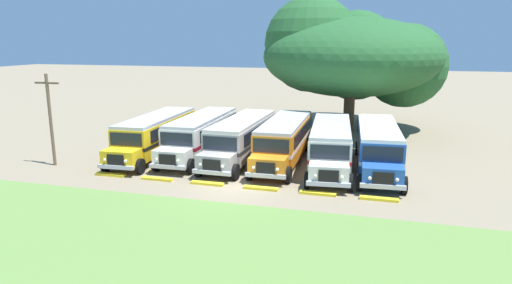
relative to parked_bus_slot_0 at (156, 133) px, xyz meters
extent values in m
plane|color=#84755B|center=(7.90, -5.62, -1.58)|extent=(220.00, 220.00, 0.00)
cube|color=olive|center=(7.90, -13.71, -1.58)|extent=(80.00, 11.04, 0.01)
cube|color=yellow|center=(-0.02, 0.31, -0.03)|extent=(2.96, 9.31, 2.10)
cube|color=black|center=(-0.02, 0.31, -0.20)|extent=(2.99, 9.33, 0.24)
cube|color=black|center=(1.24, 0.67, 0.47)|extent=(0.44, 7.99, 0.80)
cube|color=black|center=(-1.30, 0.54, 0.47)|extent=(0.44, 7.99, 0.80)
cube|color=#B2B2B7|center=(-0.02, 0.31, 1.13)|extent=(2.87, 9.21, 0.22)
cube|color=yellow|center=(0.25, -4.99, -0.56)|extent=(2.27, 1.51, 1.05)
cube|color=black|center=(0.29, -5.73, -0.53)|extent=(1.10, 0.15, 0.70)
cube|color=#B7B7BC|center=(0.29, -5.77, -0.96)|extent=(2.41, 0.32, 0.24)
cube|color=black|center=(0.22, -4.32, 0.47)|extent=(2.20, 0.17, 0.84)
cube|color=black|center=(-0.25, 4.92, -0.14)|extent=(0.90, 0.10, 1.30)
sphere|color=#EAE5C6|center=(0.99, -5.74, -0.53)|extent=(0.20, 0.20, 0.20)
sphere|color=#EAE5C6|center=(-0.41, -5.81, -0.53)|extent=(0.20, 0.20, 0.20)
cylinder|color=black|center=(1.44, -4.83, -1.08)|extent=(0.33, 1.01, 1.00)
cylinder|color=black|center=(-0.95, -4.95, -1.08)|extent=(0.33, 1.01, 1.00)
cylinder|color=black|center=(1.03, 3.36, -1.08)|extent=(0.33, 1.01, 1.00)
cylinder|color=black|center=(-1.36, 3.24, -1.08)|extent=(0.33, 1.01, 1.00)
cube|color=silver|center=(3.20, 1.23, -0.03)|extent=(2.70, 9.25, 2.10)
cube|color=maroon|center=(3.20, 1.23, -0.20)|extent=(2.73, 9.27, 0.24)
cube|color=black|center=(4.46, 1.56, 0.47)|extent=(0.21, 8.00, 0.80)
cube|color=black|center=(1.92, 1.50, 0.47)|extent=(0.21, 8.00, 0.80)
cube|color=#B2B2B7|center=(3.20, 1.23, 1.13)|extent=(2.61, 9.15, 0.22)
cube|color=silver|center=(3.31, -4.07, -0.56)|extent=(2.23, 1.45, 1.05)
cube|color=black|center=(3.32, -4.81, -0.53)|extent=(1.10, 0.12, 0.70)
cube|color=#B7B7BC|center=(3.33, -4.85, -0.96)|extent=(2.40, 0.25, 0.24)
cube|color=black|center=(3.29, -3.40, 0.47)|extent=(2.20, 0.11, 0.84)
cube|color=maroon|center=(3.10, 5.85, -0.14)|extent=(0.90, 0.08, 1.30)
sphere|color=#EAE5C6|center=(4.03, -4.85, -0.53)|extent=(0.20, 0.20, 0.20)
sphere|color=#EAE5C6|center=(2.63, -4.88, -0.53)|extent=(0.20, 0.20, 0.20)
cylinder|color=black|center=(4.51, -3.94, -1.08)|extent=(0.30, 1.01, 1.00)
cylinder|color=black|center=(2.11, -4.00, -1.08)|extent=(0.30, 1.01, 1.00)
cylinder|color=black|center=(4.33, 4.25, -1.08)|extent=(0.30, 1.01, 1.00)
cylinder|color=black|center=(1.93, 4.20, -1.08)|extent=(0.30, 1.01, 1.00)
cube|color=#9E9993|center=(6.46, 0.83, -0.03)|extent=(2.60, 9.23, 2.10)
cube|color=#282828|center=(6.46, 0.83, -0.20)|extent=(2.63, 9.25, 0.24)
cube|color=black|center=(7.73, 1.11, 0.47)|extent=(0.13, 8.00, 0.80)
cube|color=black|center=(5.19, 1.14, 0.47)|extent=(0.13, 8.00, 0.80)
cube|color=beige|center=(6.46, 0.83, 1.13)|extent=(2.52, 9.13, 0.22)
cube|color=#9E9993|center=(6.40, -4.47, -0.56)|extent=(2.22, 1.42, 1.05)
cube|color=black|center=(6.39, -5.21, -0.53)|extent=(1.10, 0.11, 0.70)
cube|color=#B7B7BC|center=(6.39, -5.25, -0.96)|extent=(2.40, 0.23, 0.24)
cube|color=black|center=(6.40, -3.80, 0.47)|extent=(2.20, 0.09, 0.84)
cube|color=#282828|center=(6.51, 5.45, -0.14)|extent=(0.90, 0.07, 1.30)
sphere|color=#EAE5C6|center=(7.09, -5.27, -0.53)|extent=(0.20, 0.20, 0.20)
sphere|color=#EAE5C6|center=(5.69, -5.25, -0.53)|extent=(0.20, 0.20, 0.20)
cylinder|color=black|center=(7.60, -4.39, -1.08)|extent=(0.29, 1.00, 1.00)
cylinder|color=black|center=(5.20, -4.36, -1.08)|extent=(0.29, 1.00, 1.00)
cylinder|color=black|center=(7.69, 3.81, -1.08)|extent=(0.29, 1.00, 1.00)
cylinder|color=black|center=(5.29, 3.84, -1.08)|extent=(0.29, 1.00, 1.00)
cube|color=orange|center=(9.46, 1.06, -0.03)|extent=(2.72, 9.26, 2.10)
cube|color=white|center=(9.46, 1.06, -0.20)|extent=(2.75, 9.28, 0.24)
cube|color=black|center=(10.73, 1.39, 0.47)|extent=(0.23, 8.00, 0.80)
cube|color=black|center=(8.19, 1.33, 0.47)|extent=(0.23, 8.00, 0.80)
cube|color=#B2B2B7|center=(9.46, 1.06, 1.13)|extent=(2.64, 9.16, 0.22)
cube|color=orange|center=(9.59, -4.24, -0.56)|extent=(2.23, 1.45, 1.05)
cube|color=black|center=(9.61, -4.98, -0.53)|extent=(1.10, 0.13, 0.70)
cube|color=#B7B7BC|center=(9.61, -5.02, -0.96)|extent=(2.40, 0.26, 0.24)
cube|color=black|center=(9.57, -3.57, 0.47)|extent=(2.20, 0.11, 0.84)
cube|color=white|center=(9.35, 5.68, -0.14)|extent=(0.90, 0.08, 1.30)
sphere|color=#EAE5C6|center=(10.31, -5.01, -0.53)|extent=(0.20, 0.20, 0.20)
sphere|color=#EAE5C6|center=(8.91, -5.05, -0.53)|extent=(0.20, 0.20, 0.20)
cylinder|color=black|center=(10.79, -4.11, -1.08)|extent=(0.30, 1.01, 1.00)
cylinder|color=black|center=(8.39, -4.17, -1.08)|extent=(0.30, 1.01, 1.00)
cylinder|color=black|center=(10.59, 4.08, -1.08)|extent=(0.30, 1.01, 1.00)
cylinder|color=black|center=(8.19, 4.03, -1.08)|extent=(0.30, 1.01, 1.00)
cube|color=silver|center=(12.72, 0.45, -0.03)|extent=(3.34, 9.39, 2.10)
cube|color=red|center=(12.72, 0.45, -0.20)|extent=(3.37, 9.41, 0.24)
cube|color=black|center=(13.96, 0.86, 0.47)|extent=(0.78, 7.97, 0.80)
cube|color=black|center=(11.43, 0.63, 0.47)|extent=(0.78, 7.97, 0.80)
cube|color=#B2B2B7|center=(12.72, 0.45, 1.13)|extent=(3.25, 9.29, 0.22)
cube|color=silver|center=(13.21, -4.83, -0.56)|extent=(2.32, 1.60, 1.05)
cube|color=black|center=(13.28, -5.57, -0.53)|extent=(1.10, 0.20, 0.70)
cube|color=#B7B7BC|center=(13.28, -5.61, -0.96)|extent=(2.41, 0.42, 0.24)
cube|color=black|center=(13.15, -4.17, 0.47)|extent=(2.20, 0.26, 0.84)
cube|color=red|center=(12.29, 5.05, -0.14)|extent=(0.90, 0.14, 1.30)
sphere|color=#EAE5C6|center=(13.98, -5.55, -0.53)|extent=(0.20, 0.20, 0.20)
sphere|color=#EAE5C6|center=(12.59, -5.68, -0.53)|extent=(0.20, 0.20, 0.20)
cylinder|color=black|center=(14.40, -4.62, -1.08)|extent=(0.37, 1.02, 1.00)
cylinder|color=black|center=(12.01, -4.84, -1.08)|extent=(0.37, 1.02, 1.00)
cylinder|color=black|center=(13.64, 3.54, -1.08)|extent=(0.37, 1.02, 1.00)
cylinder|color=black|center=(11.25, 3.32, -1.08)|extent=(0.37, 1.02, 1.00)
cube|color=#23519E|center=(15.73, 0.84, -0.03)|extent=(3.10, 9.35, 2.10)
cube|color=silver|center=(15.73, 0.84, -0.20)|extent=(3.14, 9.37, 0.24)
cube|color=black|center=(16.98, 1.23, 0.47)|extent=(0.57, 7.99, 0.80)
cube|color=black|center=(14.44, 1.06, 0.47)|extent=(0.57, 7.99, 0.80)
cube|color=silver|center=(15.73, 0.84, 1.13)|extent=(3.02, 9.24, 0.22)
cube|color=#23519E|center=(16.08, -4.44, -0.56)|extent=(2.29, 1.54, 1.05)
cube|color=black|center=(16.13, -5.18, -0.53)|extent=(1.10, 0.17, 0.70)
cube|color=#B7B7BC|center=(16.13, -5.22, -0.96)|extent=(2.41, 0.36, 0.24)
cube|color=black|center=(16.04, -3.78, 0.47)|extent=(2.20, 0.21, 0.84)
cube|color=silver|center=(15.42, 5.45, -0.14)|extent=(0.90, 0.12, 1.30)
sphere|color=#EAE5C6|center=(16.83, -5.19, -0.53)|extent=(0.20, 0.20, 0.20)
sphere|color=#EAE5C6|center=(15.43, -5.28, -0.53)|extent=(0.20, 0.20, 0.20)
cylinder|color=black|center=(17.27, -4.26, -1.08)|extent=(0.35, 1.02, 1.00)
cylinder|color=black|center=(14.88, -4.42, -1.08)|extent=(0.35, 1.02, 1.00)
cylinder|color=black|center=(16.73, 3.92, -1.08)|extent=(0.35, 1.02, 1.00)
cylinder|color=black|center=(14.33, 3.76, -1.08)|extent=(0.35, 1.02, 1.00)
cube|color=yellow|center=(-0.17, -5.69, -1.51)|extent=(2.00, 0.36, 0.15)
cube|color=yellow|center=(3.06, -5.69, -1.51)|extent=(2.00, 0.36, 0.15)
cube|color=yellow|center=(6.29, -5.69, -1.51)|extent=(2.00, 0.36, 0.15)
cube|color=yellow|center=(9.51, -5.69, -1.51)|extent=(2.00, 0.36, 0.15)
cube|color=yellow|center=(12.74, -5.69, -1.51)|extent=(2.00, 0.36, 0.15)
cube|color=yellow|center=(15.97, -5.69, -1.51)|extent=(2.00, 0.36, 0.15)
cylinder|color=brown|center=(13.02, 12.66, 0.49)|extent=(0.99, 0.99, 4.15)
ellipsoid|color=#235628|center=(13.02, 12.66, 5.20)|extent=(15.80, 16.47, 7.02)
sphere|color=#235628|center=(17.72, 14.64, 4.38)|extent=(7.64, 7.64, 7.64)
sphere|color=#235628|center=(9.60, 11.60, 6.28)|extent=(8.46, 8.46, 8.46)
sphere|color=#235628|center=(13.02, 18.18, 5.13)|extent=(8.97, 8.97, 8.97)
cylinder|color=brown|center=(-5.18, -4.54, 1.49)|extent=(0.20, 0.20, 6.13)
cube|color=brown|center=(-5.18, -4.54, 3.95)|extent=(1.80, 0.12, 0.12)
camera|label=1|loc=(15.69, -28.80, 6.65)|focal=31.26mm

